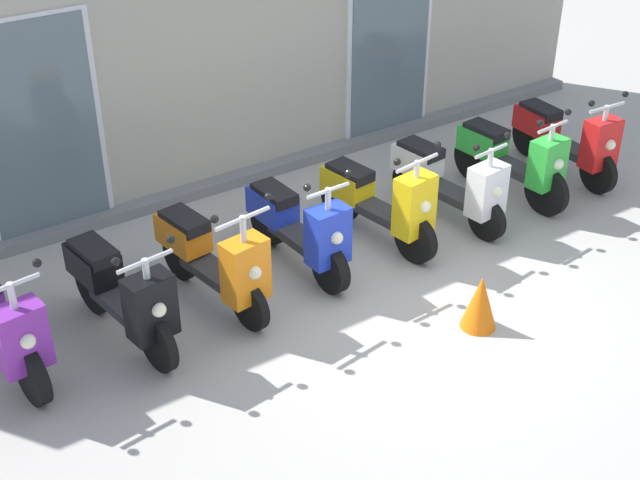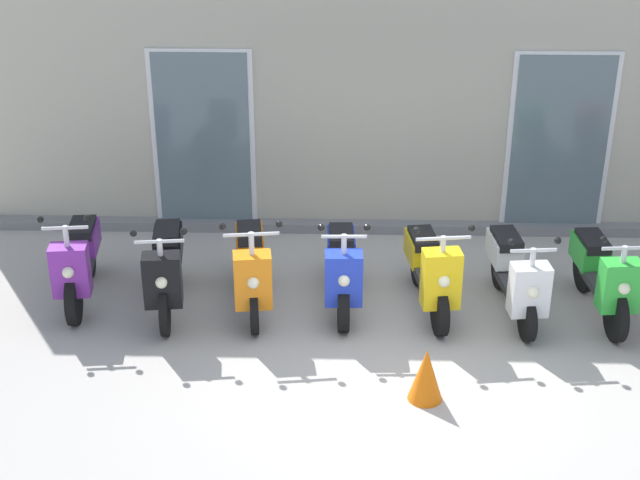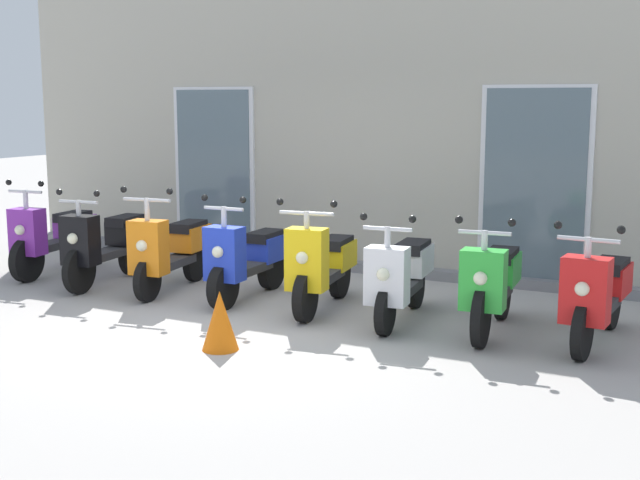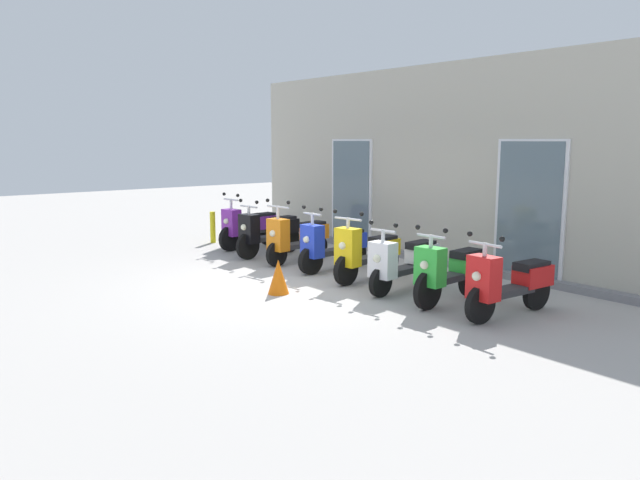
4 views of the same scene
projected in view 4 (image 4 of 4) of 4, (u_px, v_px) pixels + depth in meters
ground_plane at (301, 283)px, 9.88m from camera, size 40.00×40.00×0.00m
storefront_facade at (434, 167)px, 11.54m from camera, size 10.47×0.50×3.66m
scooter_purple at (249, 226)px, 13.01m from camera, size 0.54×1.57×1.21m
scooter_black at (268, 231)px, 12.14m from camera, size 0.57×1.60×1.16m
scooter_orange at (297, 237)px, 11.48m from camera, size 0.62×1.54×1.23m
scooter_blue at (333, 245)px, 10.79m from camera, size 0.52×1.53×1.18m
scooter_yellow at (367, 252)px, 10.04m from camera, size 0.61×1.57×1.19m
scooter_white at (404, 261)px, 9.33m from camera, size 0.54×1.55×1.12m
scooter_green at (450, 270)px, 8.63m from camera, size 0.52×1.58×1.14m
scooter_red at (510, 282)px, 7.95m from camera, size 0.57×1.62×1.14m
traffic_cone at (278, 277)px, 9.18m from camera, size 0.32×0.32×0.52m
curb_bollard at (213, 227)px, 13.73m from camera, size 0.12×0.12×0.70m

